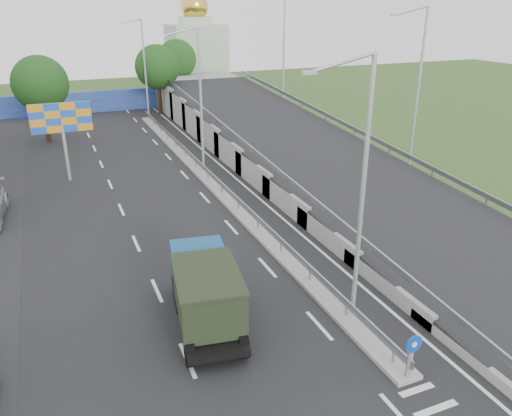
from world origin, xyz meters
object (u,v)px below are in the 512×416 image
billboard (61,122)px  dump_truck (205,290)px  lamp_post_near (359,182)px  lamp_post_far (143,64)px  sign_bollard (411,356)px  lamp_post_mid (198,94)px  church (196,54)px

billboard → dump_truck: bearing=-79.2°
lamp_post_near → billboard: lamp_post_near is taller
lamp_post_far → billboard: lamp_post_far is taller
sign_bollard → lamp_post_far: (0.11, 43.83, 4.77)m
dump_truck → lamp_post_far: bearing=90.8°
lamp_post_mid → dump_truck: lamp_post_mid is taller
lamp_post_mid → lamp_post_far: same height
lamp_post_mid → dump_truck: bearing=-106.3°
sign_bollard → billboard: bearing=109.2°
lamp_post_far → dump_truck: (-5.28, -38.01, -4.34)m
lamp_post_far → church: bearing=54.8°
lamp_post_near → church: bearing=79.6°
dump_truck → church: bearing=82.5°
sign_bollard → dump_truck: 7.79m
lamp_post_mid → billboard: bearing=167.6°
sign_bollard → church: bearing=80.2°
lamp_post_near → lamp_post_far: 40.00m
church → billboard: 37.23m
sign_bollard → billboard: billboard is taller
church → dump_truck: 54.32m
lamp_post_near → billboard: (-9.11, 22.00, -1.62)m
billboard → sign_bollard: bearing=-70.8°
church → lamp_post_mid: bearing=-106.2°
lamp_post_mid → sign_bollard: bearing=-90.3°
lamp_post_mid → billboard: 9.47m
dump_truck → billboard: bearing=109.6°
sign_bollard → church: 58.84m
lamp_post_mid → dump_truck: (-5.28, -18.01, -4.34)m
lamp_post_mid → lamp_post_far: 20.00m
lamp_post_mid → church: (9.89, 34.00, -0.50)m
sign_bollard → lamp_post_mid: (0.11, 23.83, 4.77)m
lamp_post_mid → billboard: lamp_post_mid is taller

